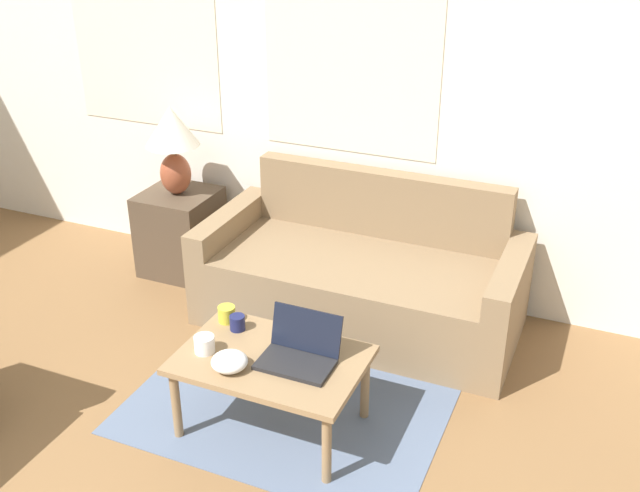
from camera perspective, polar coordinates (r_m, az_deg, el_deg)
name	(u,v)px	position (r m, az deg, el deg)	size (l,w,h in m)	color
wall_back	(257,75)	(4.82, -4.86, 12.88)	(6.78, 0.06, 2.60)	white
rug	(316,367)	(4.16, -0.30, -9.18)	(1.57, 1.86, 0.01)	slate
couch	(363,279)	(4.47, 3.28, -2.50)	(1.86, 0.84, 0.84)	#846B4C
side_table	(181,232)	(5.10, -10.55, 1.07)	(0.46, 0.46, 0.56)	#4C3D2D
table_lamp	(172,139)	(4.87, -11.18, 8.00)	(0.34, 0.34, 0.58)	brown
coffee_table	(271,366)	(3.57, -3.74, -9.08)	(0.87, 0.59, 0.40)	#8E704C
laptop	(299,351)	(3.48, -1.58, -8.03)	(0.35, 0.27, 0.22)	black
cup_navy	(237,323)	(3.74, -6.31, -5.83)	(0.08, 0.08, 0.08)	#191E4C
cup_yellow	(204,344)	(3.59, -8.80, -7.40)	(0.10, 0.10, 0.08)	white
cup_white	(227,314)	(3.81, -7.12, -5.17)	(0.09, 0.09, 0.08)	gold
snack_bowl	(229,361)	(3.46, -6.91, -8.73)	(0.17, 0.17, 0.08)	white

